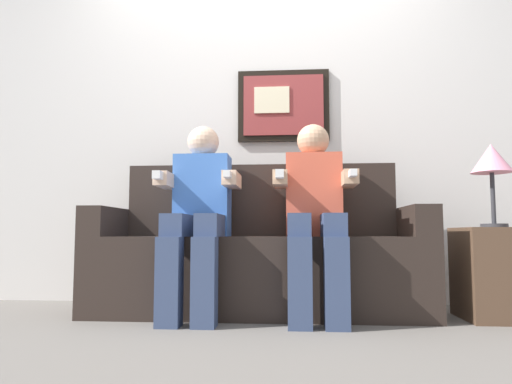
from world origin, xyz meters
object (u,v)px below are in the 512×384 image
at_px(table_lamp, 491,162).
at_px(side_table_right, 498,273).
at_px(person_on_left, 199,209).
at_px(person_on_right, 315,209).
at_px(couch, 258,260).

bearing_deg(table_lamp, side_table_right, 58.48).
height_order(person_on_left, person_on_right, same).
bearing_deg(person_on_left, couch, 27.02).
bearing_deg(side_table_right, person_on_left, -177.87).
xyz_separation_m(person_on_right, table_lamp, (0.97, 0.02, 0.25)).
relative_size(couch, side_table_right, 3.90).
height_order(couch, person_on_right, person_on_right).
xyz_separation_m(side_table_right, table_lamp, (-0.03, -0.04, 0.61)).
xyz_separation_m(couch, table_lamp, (1.30, -0.15, 0.55)).
xyz_separation_m(person_on_left, side_table_right, (1.65, 0.06, -0.36)).
height_order(couch, person_on_left, person_on_left).
bearing_deg(person_on_left, person_on_right, 0.00).
relative_size(person_on_left, person_on_right, 1.00).
bearing_deg(couch, side_table_right, -4.57).
bearing_deg(person_on_right, couch, 152.97).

